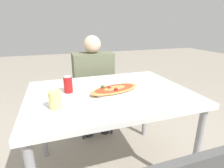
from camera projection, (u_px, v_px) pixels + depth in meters
dining_table at (110, 100)px, 1.37m from camera, size 1.22×0.89×0.77m
chair_far_seated at (92, 89)px, 2.13m from camera, size 0.40×0.40×0.90m
person_seated at (94, 78)px, 1.97m from camera, size 0.44×0.26×1.15m
pizza_main at (115, 90)px, 1.33m from camera, size 0.44×0.32×0.05m
soda_can at (68, 84)px, 1.31m from camera, size 0.07×0.07×0.12m
drink_glass at (55, 100)px, 1.06m from camera, size 0.08×0.08×0.11m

